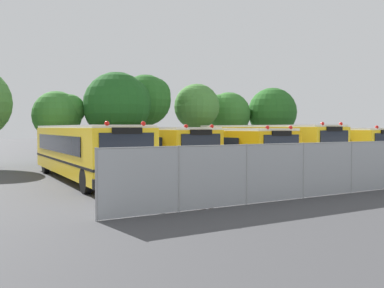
% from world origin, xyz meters
% --- Properties ---
extents(ground_plane, '(160.00, 160.00, 0.00)m').
position_xyz_m(ground_plane, '(0.00, 0.00, 0.00)').
color(ground_plane, '#424244').
extents(school_bus_0, '(2.76, 11.73, 2.74)m').
position_xyz_m(school_bus_0, '(-7.45, -0.13, 1.44)').
color(school_bus_0, yellow).
rests_on(school_bus_0, ground_plane).
extents(school_bus_1, '(2.55, 9.58, 2.65)m').
position_xyz_m(school_bus_1, '(-3.67, 0.16, 1.39)').
color(school_bus_1, yellow).
rests_on(school_bus_1, ground_plane).
extents(school_bus_2, '(2.67, 11.57, 2.59)m').
position_xyz_m(school_bus_2, '(-0.11, -0.13, 1.37)').
color(school_bus_2, '#EAA80C').
rests_on(school_bus_2, ground_plane).
extents(school_bus_3, '(2.48, 11.41, 2.78)m').
position_xyz_m(school_bus_3, '(3.63, 0.21, 1.46)').
color(school_bus_3, yellow).
rests_on(school_bus_3, ground_plane).
extents(school_bus_4, '(2.84, 11.53, 2.62)m').
position_xyz_m(school_bus_4, '(7.47, -0.08, 1.38)').
color(school_bus_4, yellow).
rests_on(school_bus_4, ground_plane).
extents(tree_1, '(3.45, 3.26, 4.95)m').
position_xyz_m(tree_1, '(-6.59, 9.01, 3.39)').
color(tree_1, '#4C3823').
rests_on(tree_1, ground_plane).
extents(tree_2, '(4.76, 4.58, 6.30)m').
position_xyz_m(tree_2, '(-2.81, 7.71, 4.08)').
color(tree_2, '#4C3823').
rests_on(tree_2, ground_plane).
extents(tree_3, '(3.81, 3.76, 6.41)m').
position_xyz_m(tree_3, '(-0.24, 8.84, 4.61)').
color(tree_3, '#4C3823').
rests_on(tree_3, ground_plane).
extents(tree_4, '(3.53, 3.53, 5.90)m').
position_xyz_m(tree_4, '(3.60, 8.31, 4.20)').
color(tree_4, '#4C3823').
rests_on(tree_4, ground_plane).
extents(tree_5, '(3.96, 3.71, 5.50)m').
position_xyz_m(tree_5, '(7.37, 9.66, 3.72)').
color(tree_5, '#4C3823').
rests_on(tree_5, ground_plane).
extents(tree_6, '(4.20, 4.20, 5.94)m').
position_xyz_m(tree_6, '(11.19, 8.34, 3.84)').
color(tree_6, '#4C3823').
rests_on(tree_6, ground_plane).
extents(chainlink_fence, '(19.98, 0.07, 1.97)m').
position_xyz_m(chainlink_fence, '(0.21, -9.27, 1.02)').
color(chainlink_fence, '#9EA0A3').
rests_on(chainlink_fence, ground_plane).
extents(traffic_cone, '(0.51, 0.51, 0.67)m').
position_xyz_m(traffic_cone, '(-6.18, -8.63, 0.34)').
color(traffic_cone, '#EA5914').
rests_on(traffic_cone, ground_plane).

